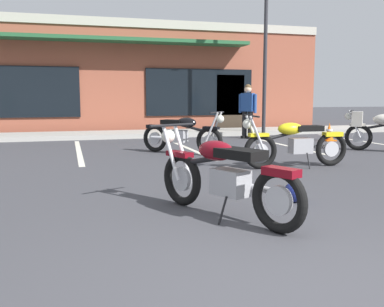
% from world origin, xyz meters
% --- Properties ---
extents(ground_plane, '(80.00, 80.00, 0.00)m').
position_xyz_m(ground_plane, '(0.00, 3.86, 0.00)').
color(ground_plane, '#3D3D42').
extents(sidewalk_kerb, '(22.00, 1.80, 0.14)m').
position_xyz_m(sidewalk_kerb, '(0.00, 11.96, 0.07)').
color(sidewalk_kerb, '#A8A59E').
rests_on(sidewalk_kerb, ground_plane).
extents(brick_storefront_building, '(15.82, 6.15, 3.98)m').
position_xyz_m(brick_storefront_building, '(0.00, 15.82, 1.99)').
color(brick_storefront_building, brown).
rests_on(brick_storefront_building, ground_plane).
extents(painted_stall_lines, '(13.50, 4.80, 0.01)m').
position_xyz_m(painted_stall_lines, '(-0.00, 8.36, 0.00)').
color(painted_stall_lines, silver).
rests_on(painted_stall_lines, ground_plane).
extents(motorcycle_foreground_classic, '(1.18, 1.96, 0.98)m').
position_xyz_m(motorcycle_foreground_classic, '(0.03, 2.06, 0.46)').
color(motorcycle_foreground_classic, black).
rests_on(motorcycle_foreground_classic, ground_plane).
extents(motorcycle_black_cruiser, '(2.11, 0.66, 0.98)m').
position_xyz_m(motorcycle_black_cruiser, '(2.46, 4.83, 0.46)').
color(motorcycle_black_cruiser, black).
rests_on(motorcycle_black_cruiser, ground_plane).
extents(motorcycle_silver_naked, '(1.65, 1.65, 0.98)m').
position_xyz_m(motorcycle_silver_naked, '(0.92, 7.24, 0.46)').
color(motorcycle_silver_naked, black).
rests_on(motorcycle_silver_naked, ground_plane).
extents(person_in_shorts_foreground, '(0.47, 0.52, 1.68)m').
position_xyz_m(person_in_shorts_foreground, '(3.81, 10.24, 0.95)').
color(person_in_shorts_foreground, black).
rests_on(person_in_shorts_foreground, ground_plane).
extents(helmet_on_pavement, '(0.26, 0.26, 0.26)m').
position_xyz_m(helmet_on_pavement, '(1.11, 2.44, 0.13)').
color(helmet_on_pavement, navy).
rests_on(helmet_on_pavement, ground_plane).
extents(traffic_cone, '(0.34, 0.34, 0.53)m').
position_xyz_m(traffic_cone, '(5.83, 8.88, 0.26)').
color(traffic_cone, orange).
rests_on(traffic_cone, ground_plane).
extents(parking_lot_lamp_post, '(0.24, 0.76, 5.49)m').
position_xyz_m(parking_lot_lamp_post, '(4.66, 10.76, 3.50)').
color(parking_lot_lamp_post, '#2D2D33').
rests_on(parking_lot_lamp_post, ground_plane).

